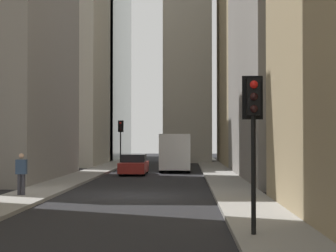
# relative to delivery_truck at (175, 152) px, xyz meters

# --- Properties ---
(ground_plane) EXTENTS (135.00, 135.00, 0.00)m
(ground_plane) POSITION_rel_delivery_truck_xyz_m (-18.17, 1.40, -1.46)
(ground_plane) COLOR black
(sidewalk_right) EXTENTS (90.00, 2.20, 0.14)m
(sidewalk_right) POSITION_rel_delivery_truck_xyz_m (-18.17, 5.90, -1.39)
(sidewalk_right) COLOR gray
(sidewalk_right) RESTS_ON ground_plane
(sidewalk_left) EXTENTS (90.00, 2.20, 0.14)m
(sidewalk_left) POSITION_rel_delivery_truck_xyz_m (-18.17, -3.10, -1.39)
(sidewalk_left) COLOR gray
(sidewalk_left) RESTS_ON ground_plane
(building_right_far) EXTENTS (12.49, 10.00, 20.96)m
(building_right_far) POSITION_rel_delivery_truck_xyz_m (9.93, 12.00, 9.02)
(building_right_far) COLOR beige
(building_right_far) RESTS_ON ground_plane
(delivery_truck) EXTENTS (6.46, 2.25, 2.84)m
(delivery_truck) POSITION_rel_delivery_truck_xyz_m (0.00, 0.00, 0.00)
(delivery_truck) COLOR silver
(delivery_truck) RESTS_ON ground_plane
(sedan_red) EXTENTS (4.30, 1.78, 1.42)m
(sedan_red) POSITION_rel_delivery_truck_xyz_m (-4.13, 2.80, -0.80)
(sedan_red) COLOR maroon
(sedan_red) RESTS_ON ground_plane
(traffic_light_foreground) EXTENTS (0.43, 0.52, 3.95)m
(traffic_light_foreground) POSITION_rel_delivery_truck_xyz_m (-28.54, -2.49, 1.58)
(traffic_light_foreground) COLOR black
(traffic_light_foreground) RESTS_ON sidewalk_left
(traffic_light_midblock) EXTENTS (0.43, 0.52, 4.08)m
(traffic_light_midblock) POSITION_rel_delivery_truck_xyz_m (9.47, 5.37, 1.68)
(traffic_light_midblock) COLOR black
(traffic_light_midblock) RESTS_ON sidewalk_right
(pedestrian) EXTENTS (0.26, 0.44, 1.75)m
(pedestrian) POSITION_rel_delivery_truck_xyz_m (-19.35, 6.10, -0.37)
(pedestrian) COLOR #33333D
(pedestrian) RESTS_ON sidewalk_right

